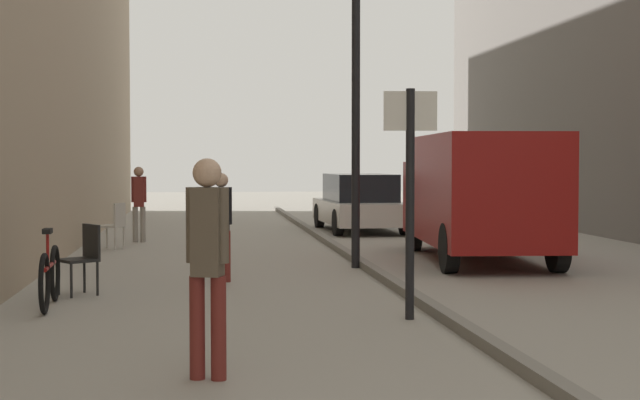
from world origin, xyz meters
name	(u,v)px	position (x,y,z in m)	size (l,w,h in m)	color
ground_plane	(276,279)	(0.00, 12.00, 0.00)	(80.00, 80.00, 0.00)	gray
kerb_strip	(378,273)	(1.58, 12.00, 0.06)	(0.16, 40.00, 0.12)	slate
pedestrian_main_foreground	(207,252)	(-1.07, 5.48, 1.05)	(0.35, 0.26, 1.81)	maroon
pedestrian_mid_block	(221,219)	(-0.82, 11.74, 0.93)	(0.31, 0.23, 1.61)	maroon
pedestrian_far_crossing	(139,199)	(-2.47, 18.83, 0.96)	(0.33, 0.22, 1.66)	gray
delivery_van	(479,193)	(3.81, 14.13, 1.21)	(2.35, 5.46, 2.24)	maroon
parked_car	(360,203)	(2.89, 21.43, 0.71)	(1.95, 4.25, 1.45)	silver
street_sign_post	(410,183)	(1.21, 8.15, 1.55)	(0.60, 0.10, 2.60)	black
lamp_post	(356,105)	(1.44, 13.31, 2.72)	(0.28, 0.28, 4.76)	black
bicycle_leaning	(50,276)	(-2.96, 9.55, 0.38)	(0.12, 1.77, 0.98)	black
cafe_chair_near_window	(115,222)	(-2.85, 17.15, 0.55)	(0.58, 0.58, 0.94)	#B7B2A8
cafe_chair_by_doorway	(84,254)	(-2.68, 10.63, 0.55)	(0.61, 0.61, 0.94)	black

